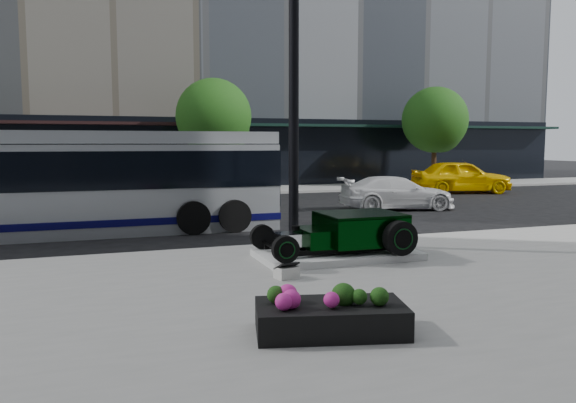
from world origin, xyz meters
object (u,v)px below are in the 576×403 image
object	(u,v)px
lamppost	(294,89)
white_sedan	(397,193)
hot_rod	(351,231)
transit_bus	(66,182)
yellow_taxi	(461,177)
flower_planter	(331,316)

from	to	relation	value
lamppost	white_sedan	size ratio (longest dim) A/B	1.83
hot_rod	transit_bus	xyz separation A→B (m)	(-5.98, 6.14, 0.79)
transit_bus	white_sedan	size ratio (longest dim) A/B	2.71
transit_bus	yellow_taxi	size ratio (longest dim) A/B	2.41
flower_planter	hot_rod	bearing A→B (deg)	61.19
lamppost	white_sedan	bearing A→B (deg)	43.57
hot_rod	yellow_taxi	bearing A→B (deg)	46.43
white_sedan	yellow_taxi	xyz separation A→B (m)	(6.85, 5.25, 0.21)
flower_planter	yellow_taxi	xyz separation A→B (m)	(15.21, 17.84, 0.51)
hot_rod	flower_planter	size ratio (longest dim) A/B	1.52
hot_rod	lamppost	xyz separation A→B (m)	(-0.62, 1.94, 3.20)
hot_rod	white_sedan	world-z (taller)	white_sedan
flower_planter	lamppost	bearing A→B (deg)	74.22
lamppost	yellow_taxi	bearing A→B (deg)	40.61
hot_rod	white_sedan	size ratio (longest dim) A/B	0.72
flower_planter	yellow_taxi	size ratio (longest dim) A/B	0.42
flower_planter	transit_bus	distance (m)	11.17
transit_bus	yellow_taxi	distance (m)	20.16
lamppost	transit_bus	size ratio (longest dim) A/B	0.67
white_sedan	yellow_taxi	distance (m)	8.63
transit_bus	lamppost	bearing A→B (deg)	-38.08
transit_bus	yellow_taxi	xyz separation A→B (m)	(18.78, 7.31, -0.63)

